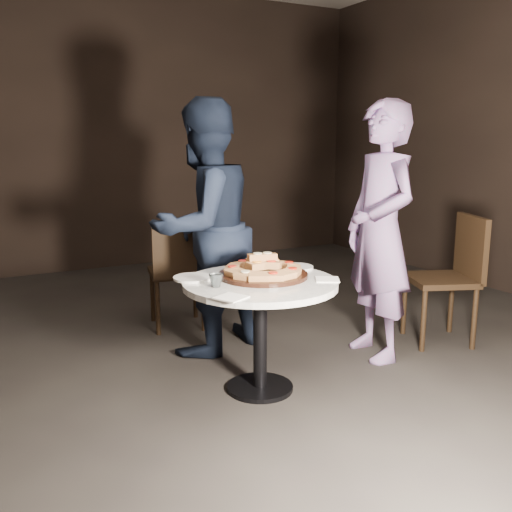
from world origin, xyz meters
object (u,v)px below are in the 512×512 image
Objects in this scene: focaccia_pile at (263,267)px; chair_right at (454,270)px; water_glass at (216,280)px; chair_far at (178,266)px; diner_navy at (204,228)px; diner_teal at (380,232)px; table at (260,302)px; serving_board at (263,275)px.

chair_right is at bearing 0.62° from focaccia_pile.
chair_far is (0.23, 1.22, -0.19)m from water_glass.
diner_teal is at bearing 126.41° from diner_navy.
diner_navy is at bearing 97.26° from focaccia_pile.
focaccia_pile is at bearing 51.27° from table.
diner_teal is (-0.64, 0.03, 0.31)m from chair_right.
diner_teal is (0.93, 0.12, 0.30)m from table.
diner_teal is at bearing 3.29° from focaccia_pile.
chair_far is at bearing 94.98° from serving_board.
diner_navy reaches higher than chair_far.
chair_right is (1.52, 0.02, -0.14)m from serving_board.
diner_teal is (1.20, 0.13, 0.15)m from water_glass.
serving_board is 0.57× the size of chair_right.
serving_board is at bearing -79.75° from diner_teal.
water_glass is 0.05× the size of diner_teal.
chair_far is (-0.10, 1.14, -0.22)m from focaccia_pile.
table is 0.16m from serving_board.
serving_board is 1.52m from chair_right.
table is 1.04× the size of chair_far.
diner_navy is at bearing 72.01° from water_glass.
serving_board is 0.30× the size of diner_navy.
diner_navy is (-0.03, 0.74, 0.31)m from table.
chair_far is at bearing -131.23° from diner_teal.
chair_right reaches higher than serving_board.
table is 0.20m from focaccia_pile.
diner_teal reaches higher than focaccia_pile.
chair_far is 0.51× the size of diner_teal.
chair_right is (1.57, 0.09, -0.01)m from table.
focaccia_pile is at bearing 106.22° from chair_far.
chair_far is 1.50m from diner_teal.
chair_far is 0.51× the size of diner_navy.
chair_right is (1.62, -1.12, 0.03)m from chair_far.
water_glass is at bearing -65.50° from chair_right.
diner_navy is (-0.09, 0.67, 0.13)m from focaccia_pile.
water_glass is at bearing -178.00° from table.
water_glass is 0.80m from diner_navy.
serving_board is 0.34m from water_glass.
diner_teal reaches higher than serving_board.
chair_right is 0.71m from diner_teal.
serving_board is at bearing 106.08° from chair_far.
focaccia_pile is 0.51× the size of chair_right.
table is 0.98× the size of chair_right.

